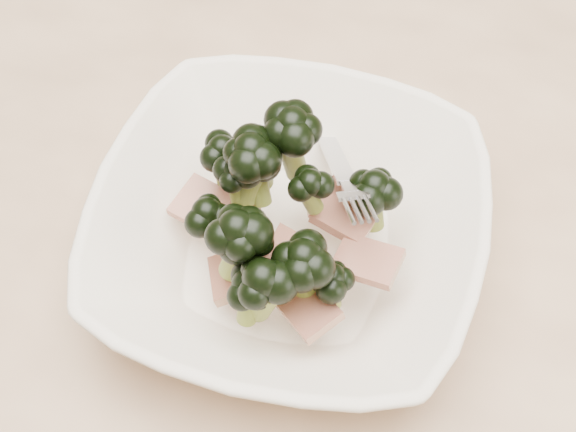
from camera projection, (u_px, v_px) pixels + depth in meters
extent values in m
cube|color=tan|center=(253.00, 190.00, 0.61)|extent=(1.20, 0.80, 0.04)
imported|color=#F3E4CD|center=(288.00, 232.00, 0.53)|extent=(0.26, 0.26, 0.06)
cylinder|color=olive|center=(256.00, 170.00, 0.51)|extent=(0.02, 0.02, 0.04)
ellipsoid|color=black|center=(255.00, 146.00, 0.49)|extent=(0.03, 0.03, 0.03)
cylinder|color=olive|center=(253.00, 176.00, 0.53)|extent=(0.02, 0.02, 0.03)
ellipsoid|color=black|center=(252.00, 159.00, 0.51)|extent=(0.03, 0.03, 0.03)
cylinder|color=olive|center=(239.00, 253.00, 0.48)|extent=(0.03, 0.02, 0.05)
ellipsoid|color=black|center=(237.00, 229.00, 0.46)|extent=(0.04, 0.04, 0.03)
cylinder|color=olive|center=(209.00, 229.00, 0.51)|extent=(0.02, 0.02, 0.03)
ellipsoid|color=black|center=(207.00, 212.00, 0.50)|extent=(0.03, 0.03, 0.03)
cylinder|color=olive|center=(371.00, 206.00, 0.53)|extent=(0.02, 0.02, 0.04)
ellipsoid|color=black|center=(374.00, 186.00, 0.51)|extent=(0.04, 0.04, 0.03)
cylinder|color=olive|center=(250.00, 261.00, 0.49)|extent=(0.02, 0.02, 0.04)
ellipsoid|color=black|center=(248.00, 239.00, 0.47)|extent=(0.03, 0.03, 0.03)
cylinder|color=olive|center=(331.00, 291.00, 0.49)|extent=(0.02, 0.02, 0.03)
ellipsoid|color=black|center=(332.00, 277.00, 0.48)|extent=(0.03, 0.03, 0.02)
cylinder|color=olive|center=(251.00, 181.00, 0.52)|extent=(0.02, 0.02, 0.04)
ellipsoid|color=black|center=(250.00, 159.00, 0.50)|extent=(0.04, 0.04, 0.03)
cylinder|color=olive|center=(237.00, 188.00, 0.51)|extent=(0.02, 0.02, 0.03)
ellipsoid|color=black|center=(235.00, 170.00, 0.50)|extent=(0.03, 0.03, 0.02)
cylinder|color=olive|center=(253.00, 176.00, 0.50)|extent=(0.02, 0.02, 0.05)
ellipsoid|color=black|center=(251.00, 150.00, 0.48)|extent=(0.04, 0.04, 0.03)
cylinder|color=olive|center=(292.00, 155.00, 0.52)|extent=(0.02, 0.02, 0.05)
ellipsoid|color=black|center=(292.00, 124.00, 0.49)|extent=(0.04, 0.04, 0.03)
cylinder|color=olive|center=(249.00, 301.00, 0.49)|extent=(0.02, 0.02, 0.04)
ellipsoid|color=black|center=(248.00, 284.00, 0.47)|extent=(0.03, 0.03, 0.03)
cylinder|color=olive|center=(310.00, 198.00, 0.50)|extent=(0.02, 0.01, 0.03)
ellipsoid|color=black|center=(310.00, 183.00, 0.48)|extent=(0.03, 0.03, 0.02)
cylinder|color=olive|center=(264.00, 300.00, 0.48)|extent=(0.03, 0.02, 0.05)
ellipsoid|color=black|center=(263.00, 278.00, 0.46)|extent=(0.04, 0.04, 0.03)
cylinder|color=olive|center=(224.00, 169.00, 0.54)|extent=(0.02, 0.02, 0.04)
ellipsoid|color=black|center=(222.00, 149.00, 0.52)|extent=(0.03, 0.03, 0.03)
cylinder|color=olive|center=(303.00, 277.00, 0.49)|extent=(0.02, 0.02, 0.04)
ellipsoid|color=black|center=(303.00, 257.00, 0.46)|extent=(0.04, 0.04, 0.03)
cylinder|color=olive|center=(258.00, 177.00, 0.51)|extent=(0.02, 0.02, 0.04)
ellipsoid|color=black|center=(257.00, 154.00, 0.49)|extent=(0.03, 0.03, 0.02)
cube|color=maroon|center=(302.00, 301.00, 0.49)|extent=(0.06, 0.05, 0.02)
cube|color=maroon|center=(368.00, 261.00, 0.50)|extent=(0.04, 0.03, 0.01)
cube|color=maroon|center=(336.00, 197.00, 0.54)|extent=(0.05, 0.04, 0.01)
cube|color=maroon|center=(233.00, 275.00, 0.51)|extent=(0.04, 0.05, 0.02)
cube|color=maroon|center=(343.00, 220.00, 0.52)|extent=(0.04, 0.03, 0.01)
cube|color=maroon|center=(286.00, 260.00, 0.49)|extent=(0.03, 0.05, 0.02)
cube|color=maroon|center=(214.00, 211.00, 0.53)|extent=(0.06, 0.05, 0.01)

